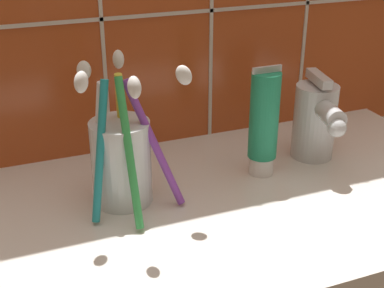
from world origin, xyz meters
TOP-DOWN VIEW (x-y plane):
  - sink_counter at (0.00, 0.00)cm, footprint 61.66×36.81cm
  - toothbrush_cup at (-15.62, 3.78)cm, footprint 13.35×12.77cm
  - toothpaste_tube at (2.97, 4.01)cm, footprint 3.91×3.73cm
  - sink_faucet at (11.90, 5.43)cm, footprint 5.78×11.00cm

SIDE VIEW (x-z plane):
  - sink_counter at x=0.00cm, z-range 0.00..2.00cm
  - sink_faucet at x=11.90cm, z-range 1.74..13.62cm
  - toothbrush_cup at x=-15.62cm, z-range -1.20..16.86cm
  - toothpaste_tube at x=2.97cm, z-range 1.94..16.48cm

